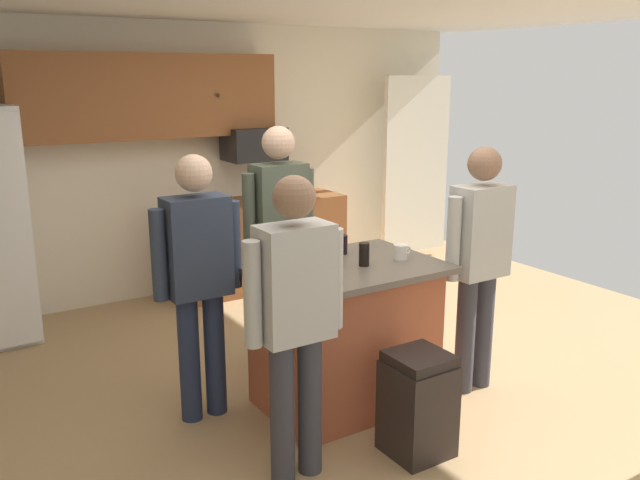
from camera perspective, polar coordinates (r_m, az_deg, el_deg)
The scene contains 17 objects.
floor at distance 4.63m, azimuth 2.32°, elevation -13.17°, with size 7.04×7.04×0.00m, color tan.
back_wall at distance 6.66m, azimuth -11.48°, elevation 6.74°, with size 6.40×0.10×2.60m, color beige.
french_door_window_panel at distance 7.68m, azimuth 8.23°, elevation 6.32°, with size 0.90×0.06×2.00m, color white.
cabinet_run_upper at distance 6.29m, azimuth -14.56°, elevation 11.87°, with size 2.40×0.38×0.75m.
cabinet_run_lower at distance 6.77m, azimuth -5.41°, elevation -0.25°, with size 1.80×0.63×0.90m.
microwave_over_range at distance 6.61m, azimuth -5.69°, elevation 8.21°, with size 0.56×0.40×0.32m, color black.
kitchen_island at distance 4.34m, azimuth 2.14°, elevation -8.10°, with size 1.18×0.86×0.95m.
person_guest_left at distance 4.52m, azimuth 13.50°, elevation -1.15°, with size 0.57×0.22×1.67m.
person_elder_center at distance 4.09m, azimuth -10.41°, elevation -2.62°, with size 0.57×0.22×1.67m.
person_guest_by_door at distance 4.79m, azimuth -3.49°, elevation 0.91°, with size 0.57×0.23×1.77m.
person_host_foreground at distance 3.41m, azimuth -2.14°, elevation -6.11°, with size 0.57×0.22×1.65m.
glass_pilsner at distance 4.16m, azimuth 3.81°, elevation -1.23°, with size 0.07×0.07×0.15m.
glass_dark_ale at distance 4.12m, azimuth 0.37°, elevation -1.34°, with size 0.07×0.07×0.15m.
mug_ceramic_white at distance 4.38m, azimuth 0.63°, elevation -0.71°, with size 0.12×0.08×0.10m.
mug_blue_stoneware at distance 4.33m, azimuth 6.94°, elevation -1.02°, with size 0.13×0.09×0.10m.
tumbler_amber at distance 4.43m, azimuth 1.91°, elevation -0.38°, with size 0.07×0.07×0.13m.
trash_bin at distance 3.92m, azimuth 8.38°, elevation -13.77°, with size 0.34×0.34×0.61m.
Camera 1 is at (-2.36, -3.38, 2.13)m, focal length 37.28 mm.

